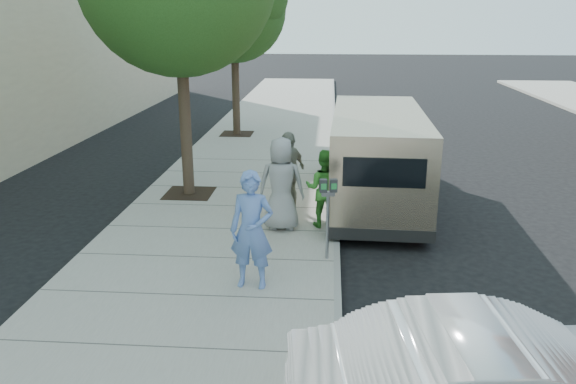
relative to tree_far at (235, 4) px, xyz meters
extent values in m
plane|color=black|center=(2.25, -10.00, -4.88)|extent=(120.00, 120.00, 0.00)
cube|color=gray|center=(1.25, -10.00, -4.81)|extent=(5.00, 60.00, 0.15)
cube|color=gray|center=(3.69, -10.00, -4.81)|extent=(0.12, 60.00, 0.16)
cube|color=black|center=(-0.05, -7.60, -4.73)|extent=(1.20, 1.20, 0.01)
cylinder|color=#38281E|center=(-0.05, -7.60, -2.75)|extent=(0.28, 0.28, 3.96)
cube|color=black|center=(-0.05, 0.00, -4.73)|extent=(1.20, 1.20, 0.01)
cylinder|color=#38281E|center=(-0.05, 0.00, -2.97)|extent=(0.28, 0.28, 3.52)
sphere|color=#254E1A|center=(-0.05, 0.00, -0.17)|extent=(3.80, 3.80, 3.80)
sphere|color=#254E1A|center=(-0.55, 0.50, 0.13)|extent=(2.66, 2.66, 2.66)
cylinder|color=gray|center=(3.50, -11.37, -4.12)|extent=(0.06, 0.06, 1.22)
cube|color=gray|center=(3.50, -11.37, -3.47)|extent=(0.25, 0.10, 0.09)
cube|color=#2D2D30|center=(3.41, -11.39, -3.31)|extent=(0.15, 0.13, 0.24)
cube|color=#2D2D30|center=(3.60, -11.36, -3.31)|extent=(0.15, 0.13, 0.24)
cube|color=#C2AA8B|center=(4.66, -7.80, -3.61)|extent=(2.30, 5.76, 2.10)
cube|color=#C2AA8B|center=(4.77, -4.69, -4.14)|extent=(1.96, 0.65, 0.90)
cube|color=black|center=(4.56, -10.65, -3.25)|extent=(1.58, 0.07, 0.58)
cylinder|color=black|center=(3.80, -5.89, -4.48)|extent=(0.30, 0.81, 0.80)
cylinder|color=black|center=(5.65, -5.95, -4.48)|extent=(0.30, 0.81, 0.80)
cylinder|color=black|center=(3.66, -9.75, -4.48)|extent=(0.30, 0.81, 0.80)
cylinder|color=black|center=(5.52, -9.82, -4.48)|extent=(0.30, 0.81, 0.80)
imported|color=#5C7FC5|center=(2.27, -12.58, -3.74)|extent=(0.76, 0.53, 1.99)
imported|color=#3A912F|center=(3.41, -9.67, -3.89)|extent=(0.92, 0.77, 1.69)
imported|color=gray|center=(2.52, -9.90, -3.75)|extent=(0.98, 0.64, 1.98)
imported|color=gray|center=(2.61, -8.78, -3.79)|extent=(0.95, 1.18, 1.88)
camera|label=1|loc=(3.50, -21.07, -0.39)|focal=35.00mm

